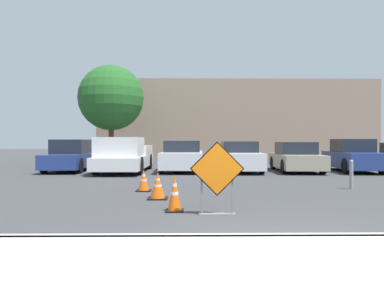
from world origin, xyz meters
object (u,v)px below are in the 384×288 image
at_px(road_closed_sign, 217,175).
at_px(bollard_nearest, 351,174).
at_px(traffic_cone_third, 144,181).
at_px(parked_car_second, 182,157).
at_px(parked_car_fourth, 296,158).
at_px(parked_car_fifth, 353,157).
at_px(pickup_truck, 124,157).
at_px(traffic_cone_second, 158,186).
at_px(traffic_cone_nearest, 175,194).
at_px(parked_car_third, 239,157).
at_px(parked_car_nearest, 71,157).

relative_size(road_closed_sign, bollard_nearest, 1.64).
bearing_deg(traffic_cone_third, parked_car_second, 81.66).
height_order(parked_car_fourth, parked_car_fifth, parked_car_fifth).
distance_m(parked_car_second, parked_car_fifth, 8.10).
xyz_separation_m(road_closed_sign, parked_car_fourth, (4.57, 10.25, -0.15)).
bearing_deg(pickup_truck, traffic_cone_second, 106.74).
distance_m(traffic_cone_nearest, traffic_cone_second, 1.73).
bearing_deg(traffic_cone_third, parked_car_fourth, 46.34).
xyz_separation_m(pickup_truck, parked_car_third, (5.40, 0.49, -0.06)).
bearing_deg(traffic_cone_third, parked_car_nearest, 121.22).
bearing_deg(road_closed_sign, parked_car_nearest, 120.20).
bearing_deg(bollard_nearest, parked_car_third, 111.32).
xyz_separation_m(parked_car_second, parked_car_third, (2.70, -0.27, -0.01)).
xyz_separation_m(parked_car_fifth, bollard_nearest, (-2.87, -6.34, -0.24)).
bearing_deg(parked_car_fifth, traffic_cone_second, 47.11).
distance_m(road_closed_sign, pickup_truck, 10.47).
relative_size(traffic_cone_third, parked_car_third, 0.14).
bearing_deg(parked_car_second, traffic_cone_second, 88.32).
distance_m(road_closed_sign, parked_car_fifth, 12.54).
bearing_deg(traffic_cone_third, parked_car_third, 61.34).
relative_size(traffic_cone_third, parked_car_nearest, 0.15).
bearing_deg(parked_car_nearest, parked_car_fourth, 176.89).
height_order(traffic_cone_nearest, parked_car_third, parked_car_third).
height_order(parked_car_nearest, bollard_nearest, parked_car_nearest).
height_order(road_closed_sign, pickup_truck, pickup_truck).
height_order(traffic_cone_nearest, bollard_nearest, bollard_nearest).
bearing_deg(parked_car_third, road_closed_sign, 80.67).
xyz_separation_m(traffic_cone_third, parked_car_second, (1.04, 7.11, 0.38)).
height_order(parked_car_nearest, parked_car_third, parked_car_nearest).
distance_m(parked_car_fourth, bollard_nearest, 6.38).
distance_m(traffic_cone_second, pickup_truck, 8.12).
bearing_deg(parked_car_fourth, bollard_nearest, 90.93).
xyz_separation_m(traffic_cone_second, parked_car_second, (0.52, 8.57, 0.36)).
distance_m(traffic_cone_nearest, parked_car_fourth, 11.27).
relative_size(traffic_cone_second, bollard_nearest, 0.74).
height_order(traffic_cone_third, parked_car_second, parked_car_second).
distance_m(road_closed_sign, parked_car_nearest, 12.36).
distance_m(parked_car_nearest, parked_car_second, 5.40).
height_order(traffic_cone_nearest, parked_car_second, parked_car_second).
bearing_deg(parked_car_fourth, parked_car_fifth, -178.32).
bearing_deg(parked_car_third, parked_car_nearest, -1.45).
bearing_deg(bollard_nearest, parked_car_fourth, 88.45).
relative_size(traffic_cone_second, parked_car_third, 0.15).
distance_m(traffic_cone_nearest, parked_car_fifth, 12.76).
distance_m(pickup_truck, bollard_nearest, 9.93).
height_order(parked_car_second, parked_car_third, parked_car_second).
bearing_deg(bollard_nearest, traffic_cone_nearest, -146.37).
bearing_deg(parked_car_third, pickup_truck, 6.14).
distance_m(traffic_cone_second, bollard_nearest, 6.03).
bearing_deg(parked_car_second, road_closed_sign, 96.22).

